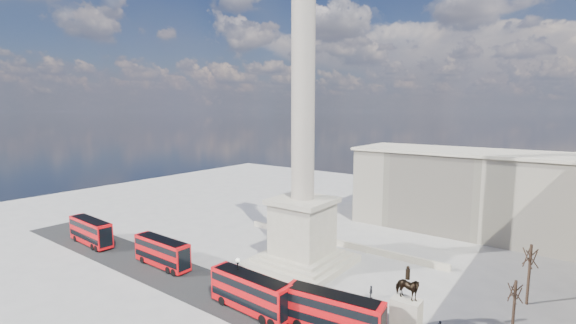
# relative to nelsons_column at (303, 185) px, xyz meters

# --- Properties ---
(ground) EXTENTS (180.00, 180.00, 0.00)m
(ground) POSITION_rel_nelsons_column_xyz_m (0.00, -5.00, -12.92)
(ground) COLOR #9B9893
(ground) RESTS_ON ground
(asphalt_road) EXTENTS (120.00, 9.00, 0.01)m
(asphalt_road) POSITION_rel_nelsons_column_xyz_m (5.00, -15.00, -12.91)
(asphalt_road) COLOR #262626
(asphalt_road) RESTS_ON ground
(nelsons_column) EXTENTS (14.00, 14.00, 49.85)m
(nelsons_column) POSITION_rel_nelsons_column_xyz_m (0.00, 0.00, 0.00)
(nelsons_column) COLOR #ADA590
(nelsons_column) RESTS_ON ground
(balustrade_wall) EXTENTS (40.00, 0.60, 1.10)m
(balustrade_wall) POSITION_rel_nelsons_column_xyz_m (0.00, 11.00, -12.37)
(balustrade_wall) COLOR #B8AE98
(balustrade_wall) RESTS_ON ground
(building_northeast) EXTENTS (51.00, 17.00, 16.60)m
(building_northeast) POSITION_rel_nelsons_column_xyz_m (20.00, 35.00, -4.59)
(building_northeast) COLOR #B3AA93
(building_northeast) RESTS_ON ground
(red_bus_a) EXTENTS (11.22, 2.75, 4.54)m
(red_bus_a) POSITION_rel_nelsons_column_xyz_m (-17.10, -14.12, -10.54)
(red_bus_a) COLOR red
(red_bus_a) RESTS_ON ground
(red_bus_b) EXTENTS (11.57, 3.13, 4.65)m
(red_bus_b) POSITION_rel_nelsons_column_xyz_m (3.35, -16.00, -10.48)
(red_bus_b) COLOR red
(red_bus_b) RESTS_ON ground
(red_bus_c) EXTENTS (11.54, 3.94, 4.58)m
(red_bus_c) POSITION_rel_nelsons_column_xyz_m (13.88, -14.05, -10.51)
(red_bus_c) COLOR red
(red_bus_c) RESTS_ON ground
(red_bus_e) EXTENTS (11.83, 3.21, 4.76)m
(red_bus_e) POSITION_rel_nelsons_column_xyz_m (-36.43, -15.77, -10.42)
(red_bus_e) COLOR red
(red_bus_e) RESTS_ON ground
(victorian_lamp) EXTENTS (0.53, 0.53, 6.19)m
(victorian_lamp) POSITION_rel_nelsons_column_xyz_m (1.05, -15.76, -9.27)
(victorian_lamp) COLOR black
(victorian_lamp) RESTS_ON ground
(equestrian_statue) EXTENTS (3.80, 2.85, 7.96)m
(equestrian_statue) POSITION_rel_nelsons_column_xyz_m (20.41, -9.63, -10.17)
(equestrian_statue) COLOR #B8AE98
(equestrian_statue) RESTS_ON ground
(bare_tree_mid) EXTENTS (1.78, 1.78, 6.76)m
(bare_tree_mid) POSITION_rel_nelsons_column_xyz_m (29.82, -2.94, -7.59)
(bare_tree_mid) COLOR #332319
(bare_tree_mid) RESTS_ON ground
(bare_tree_far) EXTENTS (2.03, 2.03, 8.28)m
(bare_tree_far) POSITION_rel_nelsons_column_xyz_m (30.36, 6.39, -6.40)
(bare_tree_far) COLOR #332319
(bare_tree_far) RESTS_ON ground
(pedestrian_crossing) EXTENTS (0.65, 1.11, 1.77)m
(pedestrian_crossing) POSITION_rel_nelsons_column_xyz_m (13.82, -4.15, -12.03)
(pedestrian_crossing) COLOR black
(pedestrian_crossing) RESTS_ON ground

